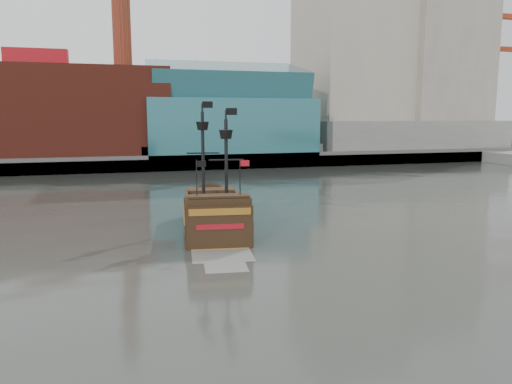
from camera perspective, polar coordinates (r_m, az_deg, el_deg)
name	(u,v)px	position (r m, az deg, el deg)	size (l,w,h in m)	color
ground	(361,309)	(24.71, 11.96, -13.00)	(400.00, 400.00, 0.00)	#282B25
promenade_far	(161,152)	(112.94, -10.81, 4.49)	(220.00, 60.00, 2.00)	slate
seawall	(179,163)	(83.71, -8.77, 3.31)	(220.00, 1.00, 2.60)	#4C4C49
skyline	(187,39)	(107.06, -7.87, 16.97)	(149.00, 45.00, 62.00)	#766146
crane_a	(492,73)	(136.33, 25.38, 12.14)	(22.50, 4.00, 32.25)	slate
crane_b	(493,91)	(149.95, 25.50, 10.39)	(19.10, 4.00, 26.25)	slate
pirate_ship	(214,219)	(39.63, -4.77, -3.06)	(6.27, 15.06, 10.93)	black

